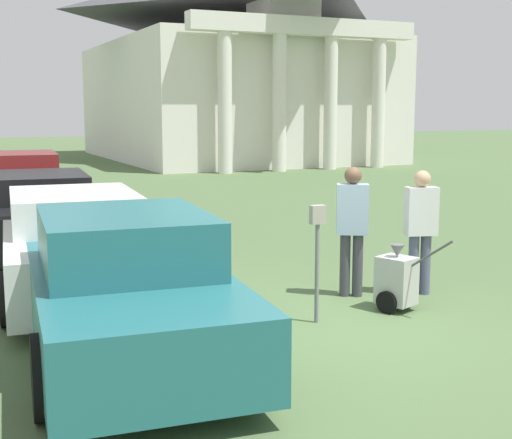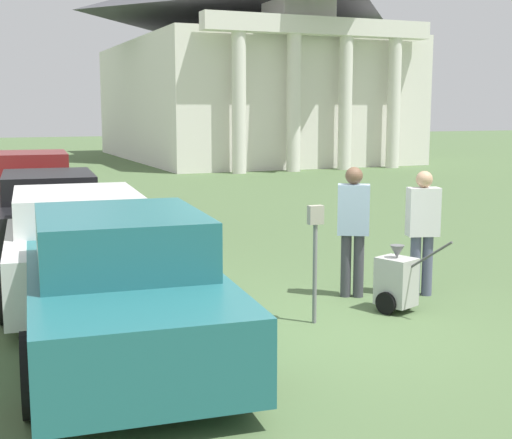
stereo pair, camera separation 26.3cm
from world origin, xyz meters
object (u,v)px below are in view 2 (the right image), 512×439
object	(u,v)px
person_worker	(353,223)
parking_meter	(315,242)
parked_car_white	(77,242)
person_supervisor	(423,225)
parked_car_teal	(120,286)
church	(248,54)
parked_car_black	(49,211)
parked_car_maroon	(31,188)
equipment_cart	(396,281)

from	to	relation	value
person_worker	parking_meter	bearing A→B (deg)	70.00
parked_car_white	person_worker	xyz separation A→B (m)	(3.34, -1.94, 0.35)
person_supervisor	parked_car_teal	bearing A→B (deg)	24.89
parked_car_teal	church	size ratio (longest dim) A/B	0.21
parked_car_teal	parked_car_white	size ratio (longest dim) A/B	0.93
parked_car_black	church	world-z (taller)	church
parked_car_teal	person_worker	distance (m)	3.48
church	parked_car_black	bearing A→B (deg)	-120.69
parked_car_black	parking_meter	world-z (taller)	parking_meter
parked_car_maroon	equipment_cart	world-z (taller)	parked_car_maroon
parked_car_teal	equipment_cart	size ratio (longest dim) A/B	4.93
parked_car_maroon	person_worker	bearing A→B (deg)	-64.30
person_worker	parked_car_white	bearing A→B (deg)	-0.87
person_worker	church	bearing A→B (deg)	-79.68
person_worker	person_supervisor	world-z (taller)	person_worker
person_worker	parked_car_black	bearing A→B (deg)	-28.12
parked_car_maroon	parking_meter	world-z (taller)	parked_car_maroon
parked_car_teal	parking_meter	world-z (taller)	parked_car_teal
parked_car_white	parked_car_black	distance (m)	3.29
person_supervisor	parked_car_white	bearing A→B (deg)	-11.64
parked_car_white	person_supervisor	bearing A→B (deg)	-23.00
person_worker	parked_car_maroon	bearing A→B (deg)	-39.86
parking_meter	equipment_cart	bearing A→B (deg)	2.45
parked_car_black	equipment_cart	distance (m)	7.00
person_worker	person_supervisor	xyz separation A→B (m)	(0.90, -0.30, -0.04)
parked_car_white	parked_car_maroon	xyz separation A→B (m)	(-0.00, 6.84, 0.07)
parked_car_teal	church	world-z (taller)	church
equipment_cart	church	world-z (taller)	church
parking_meter	church	distance (m)	28.90
parked_car_black	equipment_cart	bearing A→B (deg)	-55.15
parked_car_black	parking_meter	bearing A→B (deg)	-64.33
parking_meter	person_worker	distance (m)	1.35
parked_car_black	parked_car_maroon	distance (m)	3.56
parking_meter	parked_car_black	bearing A→B (deg)	110.77
parking_meter	church	bearing A→B (deg)	69.61
parked_car_black	equipment_cart	world-z (taller)	parked_car_black
parking_meter	equipment_cart	world-z (taller)	parking_meter
parked_car_white	parked_car_black	xyz separation A→B (m)	(-0.00, 3.29, 0.00)
parked_car_white	parked_car_black	bearing A→B (deg)	94.90
parked_car_maroon	parked_car_white	bearing A→B (deg)	-85.10
parked_car_white	parked_car_black	world-z (taller)	parked_car_white
parked_car_white	parked_car_black	size ratio (longest dim) A/B	0.98
parked_car_teal	parked_car_black	distance (m)	6.18
equipment_cart	parked_car_white	bearing A→B (deg)	120.39
parked_car_white	person_worker	distance (m)	3.88
person_supervisor	equipment_cart	xyz separation A→B (m)	(-0.75, -0.53, -0.58)
parked_car_white	parked_car_maroon	distance (m)	6.84
parked_car_white	person_worker	size ratio (longest dim) A/B	2.99
parked_car_teal	parking_meter	size ratio (longest dim) A/B	3.49
parked_car_white	church	distance (m)	27.32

